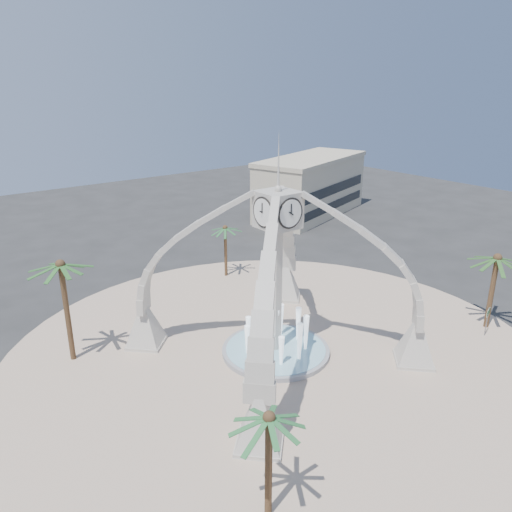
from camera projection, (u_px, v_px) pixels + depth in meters
ground at (276, 353)px, 37.27m from camera, size 140.00×140.00×0.00m
plaza at (276, 353)px, 37.25m from camera, size 40.00×40.00×0.06m
clock_tower at (277, 272)px, 35.08m from camera, size 17.94×17.94×16.30m
fountain at (276, 350)px, 37.17m from camera, size 8.00×8.00×3.62m
building_ne at (311, 186)px, 73.94m from camera, size 21.87×14.17×8.60m
palm_east at (497, 259)px, 39.15m from camera, size 5.34×5.34×6.90m
palm_west at (61, 266)px, 34.01m from camera, size 5.40×5.40×8.21m
palm_north at (225, 229)px, 50.13m from camera, size 3.43×3.43×5.81m
palm_south at (269, 419)px, 21.67m from camera, size 4.06×4.06×6.18m
street_sign at (488, 316)px, 39.15m from camera, size 0.89×0.26×2.48m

